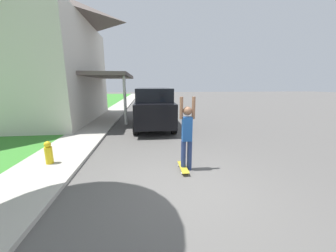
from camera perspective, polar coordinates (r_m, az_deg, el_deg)
The scene contains 9 objects.
ground_plane at distance 4.57m, azimuth 4.53°, elevation -17.83°, with size 120.00×120.00×0.00m, color #54514F.
lawn at distance 12.43m, azimuth -41.86°, elevation -1.28°, with size 10.00×80.00×0.08m.
sidewalk at distance 10.50m, azimuth -21.91°, elevation -0.87°, with size 1.80×80.00×0.10m.
house at distance 15.02m, azimuth -38.95°, elevation 17.93°, with size 11.22×8.97×8.38m.
suv_parked at distance 10.25m, azimuth -4.46°, elevation 6.00°, with size 2.04×4.87×2.14m.
car_down_street at distance 24.51m, azimuth -2.24°, elevation 8.59°, with size 1.96×4.50×1.38m.
skateboarder at distance 4.98m, azimuth 5.78°, elevation -2.25°, with size 0.41×0.23×2.00m.
skateboard at distance 5.28m, azimuth 4.63°, elevation -12.44°, with size 0.20×0.80×0.10m.
fire_hydrant at distance 6.32m, azimuth -32.60°, elevation -6.89°, with size 0.20×0.20×0.66m.
Camera 1 is at (-0.79, -3.87, 2.29)m, focal length 20.00 mm.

